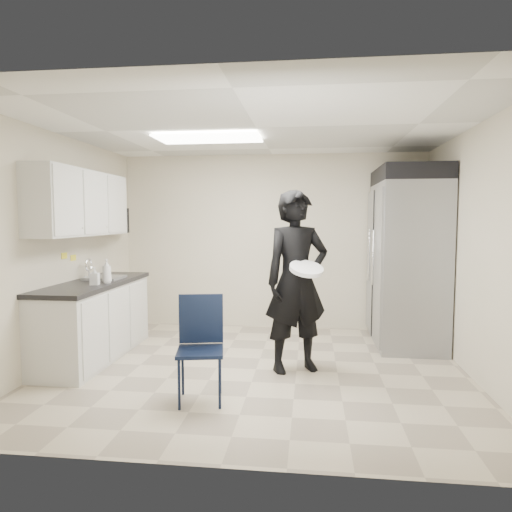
# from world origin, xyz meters

# --- Properties ---
(floor) EXTENTS (4.50, 4.50, 0.00)m
(floor) POSITION_xyz_m (0.00, 0.00, 0.00)
(floor) COLOR #B8AA91
(floor) RESTS_ON ground
(ceiling) EXTENTS (4.50, 4.50, 0.00)m
(ceiling) POSITION_xyz_m (0.00, 0.00, 2.60)
(ceiling) COLOR white
(ceiling) RESTS_ON back_wall
(back_wall) EXTENTS (4.50, 0.00, 4.50)m
(back_wall) POSITION_xyz_m (0.00, 2.00, 1.30)
(back_wall) COLOR beige
(back_wall) RESTS_ON floor
(left_wall) EXTENTS (0.00, 4.00, 4.00)m
(left_wall) POSITION_xyz_m (-2.25, 0.00, 1.30)
(left_wall) COLOR beige
(left_wall) RESTS_ON floor
(right_wall) EXTENTS (0.00, 4.00, 4.00)m
(right_wall) POSITION_xyz_m (2.25, 0.00, 1.30)
(right_wall) COLOR beige
(right_wall) RESTS_ON floor
(ceiling_panel) EXTENTS (1.20, 0.60, 0.02)m
(ceiling_panel) POSITION_xyz_m (-0.60, 0.40, 2.57)
(ceiling_panel) COLOR white
(ceiling_panel) RESTS_ON ceiling
(lower_counter) EXTENTS (0.60, 1.90, 0.86)m
(lower_counter) POSITION_xyz_m (-1.95, 0.20, 0.43)
(lower_counter) COLOR silver
(lower_counter) RESTS_ON floor
(countertop) EXTENTS (0.64, 1.95, 0.05)m
(countertop) POSITION_xyz_m (-1.95, 0.20, 0.89)
(countertop) COLOR black
(countertop) RESTS_ON lower_counter
(sink) EXTENTS (0.42, 0.40, 0.14)m
(sink) POSITION_xyz_m (-1.93, 0.45, 0.87)
(sink) COLOR gray
(sink) RESTS_ON countertop
(faucet) EXTENTS (0.02, 0.02, 0.24)m
(faucet) POSITION_xyz_m (-2.13, 0.45, 1.02)
(faucet) COLOR silver
(faucet) RESTS_ON countertop
(upper_cabinets) EXTENTS (0.35, 1.80, 0.75)m
(upper_cabinets) POSITION_xyz_m (-2.08, 0.20, 1.83)
(upper_cabinets) COLOR silver
(upper_cabinets) RESTS_ON left_wall
(towel_dispenser) EXTENTS (0.22, 0.30, 0.35)m
(towel_dispenser) POSITION_xyz_m (-2.14, 1.35, 1.62)
(towel_dispenser) COLOR black
(towel_dispenser) RESTS_ON left_wall
(notice_sticker_left) EXTENTS (0.00, 0.12, 0.07)m
(notice_sticker_left) POSITION_xyz_m (-2.24, 0.10, 1.22)
(notice_sticker_left) COLOR yellow
(notice_sticker_left) RESTS_ON left_wall
(notice_sticker_right) EXTENTS (0.00, 0.12, 0.07)m
(notice_sticker_right) POSITION_xyz_m (-2.24, 0.30, 1.18)
(notice_sticker_right) COLOR yellow
(notice_sticker_right) RESTS_ON left_wall
(commercial_fridge) EXTENTS (0.80, 1.35, 2.10)m
(commercial_fridge) POSITION_xyz_m (1.83, 1.27, 1.05)
(commercial_fridge) COLOR gray
(commercial_fridge) RESTS_ON floor
(fridge_compressor) EXTENTS (0.80, 1.35, 0.20)m
(fridge_compressor) POSITION_xyz_m (1.83, 1.27, 2.20)
(fridge_compressor) COLOR black
(fridge_compressor) RESTS_ON commercial_fridge
(folding_chair) EXTENTS (0.48, 0.48, 0.92)m
(folding_chair) POSITION_xyz_m (-0.39, -0.93, 0.46)
(folding_chair) COLOR black
(folding_chair) RESTS_ON floor
(man_tuxedo) EXTENTS (0.85, 0.73, 1.95)m
(man_tuxedo) POSITION_xyz_m (0.43, 0.03, 0.98)
(man_tuxedo) COLOR black
(man_tuxedo) RESTS_ON floor
(bucket_lid) EXTENTS (0.46, 0.46, 0.04)m
(bucket_lid) POSITION_xyz_m (0.54, -0.19, 1.14)
(bucket_lid) COLOR white
(bucket_lid) RESTS_ON man_tuxedo
(soap_bottle_a) EXTENTS (0.11, 0.11, 0.28)m
(soap_bottle_a) POSITION_xyz_m (-1.74, 0.11, 1.05)
(soap_bottle_a) COLOR silver
(soap_bottle_a) RESTS_ON countertop
(soap_bottle_b) EXTENTS (0.10, 0.11, 0.20)m
(soap_bottle_b) POSITION_xyz_m (-1.81, -0.06, 1.01)
(soap_bottle_b) COLOR #AFB1BB
(soap_bottle_b) RESTS_ON countertop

